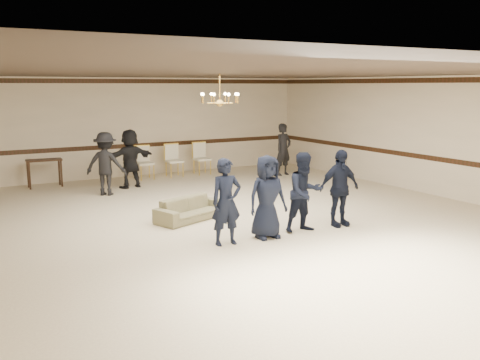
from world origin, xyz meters
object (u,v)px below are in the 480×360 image
object	(u,v)px
boy_b	(267,197)
adult_right	(283,149)
banquet_chair_mid	(174,161)
banquet_chair_right	(202,159)
console_table	(45,173)
adult_left	(106,164)
boy_d	(339,188)
banquet_chair_left	(145,163)
adult_mid	(130,158)
settee	(191,209)
chandelier	(220,89)
boy_a	(226,202)
boy_c	(305,192)

from	to	relation	value
boy_b	adult_right	size ratio (longest dim) A/B	0.95
banquet_chair_mid	banquet_chair_right	bearing A→B (deg)	0.53
console_table	banquet_chair_right	bearing A→B (deg)	1.14
boy_b	adult_left	bearing A→B (deg)	109.31
banquet_chair_mid	banquet_chair_right	world-z (taller)	same
boy_d	adult_right	size ratio (longest dim) A/B	0.95
banquet_chair_left	adult_mid	bearing A→B (deg)	-123.39
boy_b	settee	xyz separation A→B (m)	(-0.72, 2.00, -0.57)
banquet_chair_right	console_table	distance (m)	5.01
console_table	banquet_chair_left	bearing A→B (deg)	-0.38
chandelier	banquet_chair_mid	bearing A→B (deg)	79.13
adult_right	boy_a	bearing A→B (deg)	-143.06
adult_left	console_table	world-z (taller)	adult_left
boy_a	adult_right	size ratio (longest dim) A/B	0.95
boy_b	adult_left	world-z (taller)	adult_left
banquet_chair_left	adult_left	bearing A→B (deg)	-130.13
boy_a	adult_mid	xyz separation A→B (m)	(0.19, 6.29, 0.04)
chandelier	console_table	xyz separation A→B (m)	(-3.01, 5.35, -2.46)
console_table	boy_b	bearing A→B (deg)	-65.82
adult_left	banquet_chair_left	world-z (taller)	adult_left
chandelier	banquet_chair_right	size ratio (longest dim) A/B	0.90
banquet_chair_left	chandelier	bearing A→B (deg)	-86.03
adult_right	banquet_chair_right	distance (m)	2.74
adult_left	banquet_chair_right	world-z (taller)	adult_left
adult_right	settee	bearing A→B (deg)	-153.85
boy_a	adult_mid	world-z (taller)	adult_mid
adult_right	banquet_chair_right	size ratio (longest dim) A/B	1.64
boy_d	adult_right	world-z (taller)	adult_right
boy_d	banquet_chair_left	distance (m)	7.58
adult_left	banquet_chair_mid	world-z (taller)	adult_left
adult_left	adult_right	xyz separation A→B (m)	(6.00, 0.30, 0.00)
adult_mid	adult_left	bearing A→B (deg)	27.62
boy_c	console_table	bearing A→B (deg)	119.13
boy_a	banquet_chair_mid	bearing A→B (deg)	78.46
chandelier	banquet_chair_mid	distance (m)	5.75
adult_right	console_table	distance (m)	7.48
chandelier	boy_c	bearing A→B (deg)	-71.12
settee	banquet_chair_mid	world-z (taller)	banquet_chair_mid
boy_a	adult_mid	size ratio (longest dim) A/B	0.95
boy_a	adult_left	size ratio (longest dim) A/B	0.95
chandelier	settee	xyz separation A→B (m)	(-0.86, -0.23, -2.63)
boy_d	banquet_chair_mid	size ratio (longest dim) A/B	1.56
banquet_chair_mid	console_table	xyz separation A→B (m)	(-4.00, 0.20, -0.11)
chandelier	adult_right	world-z (taller)	chandelier
boy_a	boy_c	world-z (taller)	same
banquet_chair_mid	banquet_chair_right	distance (m)	1.00
chandelier	boy_b	size ratio (longest dim) A/B	0.58
settee	console_table	xyz separation A→B (m)	(-2.15, 5.59, 0.17)
boy_a	banquet_chair_mid	xyz separation A→B (m)	(2.03, 7.39, -0.29)
boy_d	adult_mid	distance (m)	6.77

